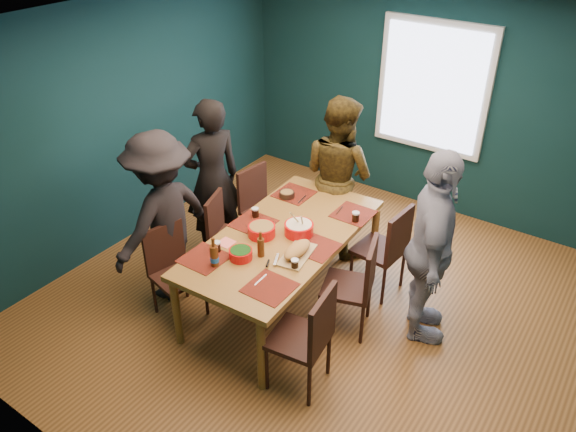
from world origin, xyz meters
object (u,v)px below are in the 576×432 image
at_px(chair_right_near, 309,333).
at_px(chair_left_far, 259,202).
at_px(chair_right_far, 388,245).
at_px(person_far_left, 212,179).
at_px(chair_left_mid, 224,229).
at_px(chair_left_near, 172,265).
at_px(bowl_salad, 262,230).
at_px(person_near_left, 163,218).
at_px(person_right, 431,250).
at_px(bowl_dumpling, 299,228).
at_px(person_back, 338,175).
at_px(bowl_herbs, 241,254).
at_px(dining_table, 283,242).
at_px(cutting_board, 297,251).
at_px(chair_right_mid, 358,280).

bearing_deg(chair_right_near, chair_left_far, 130.22).
distance_m(chair_right_far, person_far_left, 1.98).
xyz_separation_m(chair_left_mid, chair_left_near, (0.02, -0.79, 0.02)).
bearing_deg(bowl_salad, chair_right_near, -33.89).
relative_size(chair_left_mid, person_near_left, 0.51).
xyz_separation_m(chair_right_near, person_right, (0.50, 1.15, 0.35)).
distance_m(chair_left_near, bowl_dumpling, 1.25).
bearing_deg(person_near_left, person_back, 152.93).
height_order(chair_left_near, person_back, person_back).
bearing_deg(bowl_salad, bowl_herbs, -80.46).
bearing_deg(dining_table, chair_left_far, 137.05).
xyz_separation_m(dining_table, cutting_board, (0.29, -0.20, 0.13)).
bearing_deg(dining_table, cutting_board, -37.63).
height_order(chair_left_mid, chair_right_near, chair_right_near).
height_order(chair_right_near, cutting_board, chair_right_near).
bearing_deg(cutting_board, chair_left_near, -166.75).
bearing_deg(chair_right_near, chair_left_mid, 144.44).
distance_m(person_far_left, person_back, 1.37).
bearing_deg(chair_right_near, chair_right_mid, 83.74).
relative_size(dining_table, chair_left_far, 2.30).
relative_size(dining_table, person_right, 1.18).
distance_m(bowl_salad, bowl_herbs, 0.40).
height_order(chair_left_far, chair_right_far, chair_right_far).
bearing_deg(chair_left_far, chair_right_near, -35.20).
bearing_deg(person_back, chair_left_near, 83.47).
bearing_deg(dining_table, chair_left_mid, 170.07).
bearing_deg(bowl_salad, bowl_dumpling, 38.71).
bearing_deg(chair_right_mid, person_back, 110.09).
xyz_separation_m(chair_right_near, bowl_dumpling, (-0.67, 0.85, 0.30)).
height_order(person_right, bowl_herbs, person_right).
bearing_deg(chair_left_mid, chair_left_near, -107.02).
bearing_deg(bowl_herbs, person_right, 33.60).
bearing_deg(bowl_dumpling, chair_left_near, -140.19).
height_order(chair_left_near, bowl_herbs, chair_left_near).
relative_size(chair_left_far, bowl_salad, 3.73).
xyz_separation_m(chair_right_mid, person_right, (0.52, 0.31, 0.37)).
bearing_deg(chair_right_mid, cutting_board, -165.74).
bearing_deg(chair_right_far, bowl_salad, -131.56).
distance_m(dining_table, bowl_salad, 0.24).
height_order(dining_table, person_back, person_back).
relative_size(person_far_left, bowl_salad, 7.00).
bearing_deg(person_back, chair_left_far, 50.36).
xyz_separation_m(person_right, bowl_salad, (-1.44, -0.52, -0.06)).
xyz_separation_m(chair_right_far, person_back, (-0.87, 0.49, 0.31)).
bearing_deg(bowl_dumpling, chair_right_near, -51.75).
bearing_deg(chair_right_near, bowl_herbs, 157.26).
relative_size(dining_table, chair_right_far, 2.23).
bearing_deg(cutting_board, chair_right_far, 54.73).
height_order(person_near_left, bowl_herbs, person_near_left).
bearing_deg(chair_left_near, person_right, 40.51).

